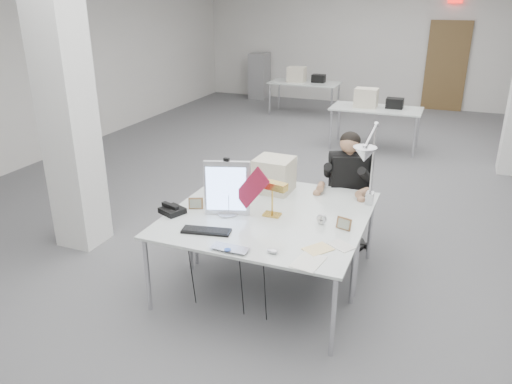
% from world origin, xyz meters
% --- Properties ---
extents(room_shell, '(10.04, 14.04, 3.24)m').
position_xyz_m(room_shell, '(0.04, 0.13, 1.69)').
color(room_shell, '#525254').
rests_on(room_shell, ground).
extents(desk_main, '(1.80, 0.90, 0.02)m').
position_xyz_m(desk_main, '(0.00, -2.50, 0.74)').
color(desk_main, silver).
rests_on(desk_main, room_shell).
extents(desk_second, '(1.80, 0.90, 0.02)m').
position_xyz_m(desk_second, '(0.00, -1.60, 0.74)').
color(desk_second, silver).
rests_on(desk_second, room_shell).
extents(bg_desk_a, '(1.60, 0.80, 0.02)m').
position_xyz_m(bg_desk_a, '(0.20, 3.00, 0.74)').
color(bg_desk_a, silver).
rests_on(bg_desk_a, room_shell).
extents(bg_desk_b, '(1.60, 0.80, 0.02)m').
position_xyz_m(bg_desk_b, '(-1.80, 5.20, 0.74)').
color(bg_desk_b, silver).
rests_on(bg_desk_b, room_shell).
extents(filing_cabinet, '(0.45, 0.55, 1.20)m').
position_xyz_m(filing_cabinet, '(-3.50, 6.65, 0.60)').
color(filing_cabinet, gray).
rests_on(filing_cabinet, room_shell).
extents(office_chair, '(0.62, 0.62, 0.97)m').
position_xyz_m(office_chair, '(0.52, -0.99, 0.48)').
color(office_chair, black).
rests_on(office_chair, room_shell).
extents(seated_person, '(0.70, 0.77, 0.94)m').
position_xyz_m(seated_person, '(0.52, -1.04, 0.90)').
color(seated_person, black).
rests_on(seated_person, office_chair).
extents(monitor, '(0.41, 0.17, 0.52)m').
position_xyz_m(monitor, '(-0.36, -2.22, 1.02)').
color(monitor, silver).
rests_on(monitor, desk_main).
extents(pennant, '(0.39, 0.14, 0.44)m').
position_xyz_m(pennant, '(-0.09, -2.25, 1.07)').
color(pennant, maroon).
rests_on(pennant, monitor).
extents(keyboard, '(0.45, 0.22, 0.02)m').
position_xyz_m(keyboard, '(-0.37, -2.63, 0.77)').
color(keyboard, black).
rests_on(keyboard, desk_main).
extents(laptop, '(0.32, 0.21, 0.02)m').
position_xyz_m(laptop, '(-0.04, -2.90, 0.77)').
color(laptop, '#A4A3A8').
rests_on(laptop, desk_main).
extents(mouse, '(0.10, 0.07, 0.04)m').
position_xyz_m(mouse, '(0.30, -2.78, 0.77)').
color(mouse, silver).
rests_on(mouse, desk_main).
extents(bankers_lamp, '(0.32, 0.18, 0.34)m').
position_xyz_m(bankers_lamp, '(0.04, -2.09, 0.92)').
color(bankers_lamp, '#D79143').
rests_on(bankers_lamp, desk_main).
extents(desk_phone, '(0.26, 0.25, 0.05)m').
position_xyz_m(desk_phone, '(-0.85, -2.39, 0.78)').
color(desk_phone, black).
rests_on(desk_phone, desk_main).
extents(picture_frame_left, '(0.14, 0.09, 0.11)m').
position_xyz_m(picture_frame_left, '(-0.69, -2.22, 0.81)').
color(picture_frame_left, olive).
rests_on(picture_frame_left, desk_main).
extents(picture_frame_right, '(0.14, 0.07, 0.11)m').
position_xyz_m(picture_frame_right, '(0.73, -2.14, 0.81)').
color(picture_frame_right, '#956640').
rests_on(picture_frame_right, desk_main).
extents(desk_clock, '(0.10, 0.05, 0.09)m').
position_xyz_m(desk_clock, '(0.52, -2.11, 0.81)').
color(desk_clock, silver).
rests_on(desk_clock, desk_main).
extents(paper_stack_a, '(0.24, 0.32, 0.01)m').
position_xyz_m(paper_stack_a, '(0.60, -2.81, 0.76)').
color(paper_stack_a, white).
rests_on(paper_stack_a, desk_main).
extents(paper_stack_b, '(0.26, 0.28, 0.01)m').
position_xyz_m(paper_stack_b, '(0.62, -2.58, 0.76)').
color(paper_stack_b, '#F3D691').
rests_on(paper_stack_b, desk_main).
extents(paper_stack_c, '(0.25, 0.23, 0.01)m').
position_xyz_m(paper_stack_c, '(0.78, -2.45, 0.76)').
color(paper_stack_c, silver).
rests_on(paper_stack_c, desk_main).
extents(beige_monitor, '(0.39, 0.37, 0.36)m').
position_xyz_m(beige_monitor, '(-0.15, -1.49, 0.93)').
color(beige_monitor, beige).
rests_on(beige_monitor, desk_second).
extents(architect_lamp, '(0.37, 0.70, 0.86)m').
position_xyz_m(architect_lamp, '(0.84, -1.73, 1.18)').
color(architect_lamp, '#B6B7BB').
rests_on(architect_lamp, desk_second).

